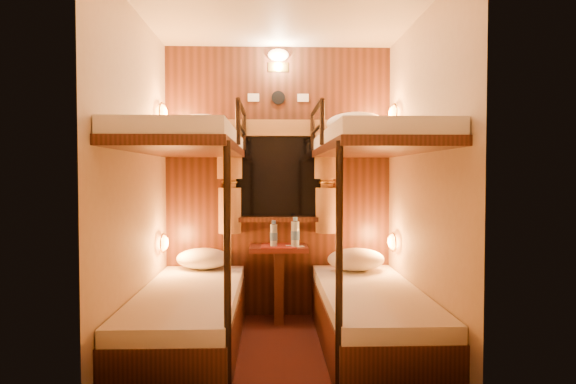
{
  "coord_description": "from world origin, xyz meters",
  "views": [
    {
      "loc": [
        -0.07,
        -3.56,
        1.27
      ],
      "look_at": [
        0.06,
        0.15,
        1.14
      ],
      "focal_mm": 32.0,
      "sensor_mm": 36.0,
      "label": 1
    }
  ],
  "objects_px": {
    "table": "(279,273)",
    "bottle_left": "(274,235)",
    "bunk_right": "(371,273)",
    "bottle_right": "(295,234)",
    "bunk_left": "(189,275)"
  },
  "relations": [
    {
      "from": "table",
      "to": "bottle_left",
      "type": "relative_size",
      "value": 2.91
    },
    {
      "from": "bunk_right",
      "to": "bottle_left",
      "type": "xyz_separation_m",
      "value": [
        -0.69,
        0.75,
        0.19
      ]
    },
    {
      "from": "bottle_right",
      "to": "bunk_left",
      "type": "bearing_deg",
      "value": -137.26
    },
    {
      "from": "bunk_left",
      "to": "bottle_left",
      "type": "relative_size",
      "value": 8.44
    },
    {
      "from": "bunk_left",
      "to": "bottle_left",
      "type": "distance_m",
      "value": 0.98
    },
    {
      "from": "table",
      "to": "bottle_left",
      "type": "height_order",
      "value": "bottle_left"
    },
    {
      "from": "bunk_right",
      "to": "bottle_right",
      "type": "bearing_deg",
      "value": 124.82
    },
    {
      "from": "bunk_right",
      "to": "bottle_right",
      "type": "height_order",
      "value": "bunk_right"
    },
    {
      "from": "bottle_left",
      "to": "bunk_right",
      "type": "bearing_deg",
      "value": -47.28
    },
    {
      "from": "bunk_right",
      "to": "bottle_left",
      "type": "distance_m",
      "value": 1.04
    },
    {
      "from": "bunk_right",
      "to": "table",
      "type": "distance_m",
      "value": 1.02
    },
    {
      "from": "bunk_left",
      "to": "bunk_right",
      "type": "xyz_separation_m",
      "value": [
        1.3,
        0.0,
        0.0
      ]
    },
    {
      "from": "table",
      "to": "bottle_left",
      "type": "xyz_separation_m",
      "value": [
        -0.04,
        -0.03,
        0.33
      ]
    },
    {
      "from": "bunk_right",
      "to": "table",
      "type": "bearing_deg",
      "value": 129.67
    },
    {
      "from": "bottle_right",
      "to": "bottle_left",
      "type": "bearing_deg",
      "value": 174.12
    }
  ]
}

